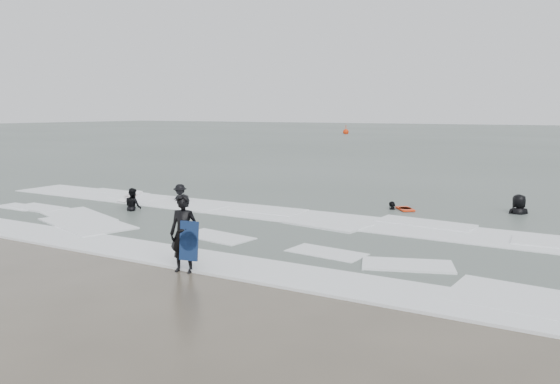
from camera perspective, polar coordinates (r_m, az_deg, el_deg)
The scene contains 10 objects.
ground at distance 15.69m, azimuth -9.33°, elevation -6.30°, with size 320.00×320.00×0.00m, color brown.
sea at distance 92.24m, azimuth 24.37°, elevation 5.26°, with size 320.00×320.00×0.00m, color #47544C.
surfer_centre at distance 13.93m, azimuth -9.94°, elevation -8.20°, with size 0.72×0.47×1.97m, color black.
surfer_wading at distance 22.49m, azimuth -15.07°, elevation -2.00°, with size 0.73×0.57×1.50m, color black.
surfer_breaker at distance 24.42m, azimuth -10.37°, elevation -1.04°, with size 1.06×0.61×1.65m, color black.
surfer_right_near at distance 22.40m, azimuth 11.65°, elevation -1.92°, with size 0.90×0.37×1.53m, color black.
surfer_right_far at distance 22.89m, azimuth 23.63°, elevation -2.24°, with size 0.96×0.63×1.97m, color black.
surf_foam at distance 18.59m, azimuth -2.03°, elevation -3.74°, with size 30.03×9.06×0.09m.
bodyboards at distance 19.11m, azimuth -3.24°, elevation -2.01°, with size 10.53×11.65×1.25m.
buoy at distance 96.31m, azimuth 6.90°, elevation 6.26°, with size 1.00×1.00×1.65m.
Camera 1 is at (9.74, -11.64, 3.96)m, focal length 35.00 mm.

